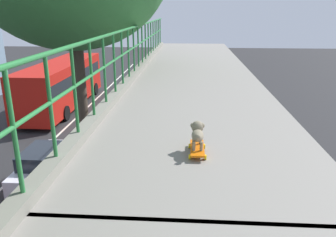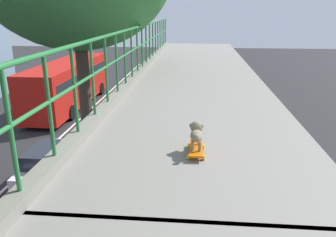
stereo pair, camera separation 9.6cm
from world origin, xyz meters
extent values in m
cube|color=gray|center=(1.33, 0.00, 4.84)|extent=(3.26, 29.58, 0.46)
cube|color=black|center=(1.33, -0.54, 5.07)|extent=(3.19, 0.06, 0.00)
cube|color=gray|center=(-0.25, 0.00, 5.14)|extent=(0.20, 28.10, 0.13)
cylinder|color=#287A39|center=(-0.25, 0.00, 6.33)|extent=(0.06, 28.10, 0.06)
cylinder|color=#287A39|center=(-0.25, 0.00, 5.82)|extent=(0.04, 28.10, 0.04)
cylinder|color=#287A39|center=(-0.25, -0.39, 5.76)|extent=(0.04, 0.04, 1.13)
cylinder|color=#287A39|center=(-0.25, 0.39, 5.76)|extent=(0.04, 0.04, 1.13)
cylinder|color=#287A39|center=(-0.25, 1.16, 5.76)|extent=(0.04, 0.04, 1.13)
cylinder|color=#287A39|center=(-0.25, 1.94, 5.76)|extent=(0.04, 0.04, 1.13)
cylinder|color=#287A39|center=(-0.25, 2.72, 5.76)|extent=(0.04, 0.04, 1.13)
cylinder|color=#287A39|center=(-0.25, 3.49, 5.76)|extent=(0.04, 0.04, 1.13)
cylinder|color=#287A39|center=(-0.25, 4.27, 5.76)|extent=(0.04, 0.04, 1.13)
cylinder|color=#287A39|center=(-0.25, 5.04, 5.76)|extent=(0.04, 0.04, 1.13)
cylinder|color=#287A39|center=(-0.25, 5.82, 5.76)|extent=(0.04, 0.04, 1.13)
cylinder|color=#287A39|center=(-0.25, 6.60, 5.76)|extent=(0.04, 0.04, 1.13)
cylinder|color=#287A39|center=(-0.25, 7.37, 5.76)|extent=(0.04, 0.04, 1.13)
cylinder|color=#287A39|center=(-0.25, 8.15, 5.76)|extent=(0.04, 0.04, 1.13)
cylinder|color=#287A39|center=(-0.25, 8.92, 5.76)|extent=(0.04, 0.04, 1.13)
cylinder|color=#287A39|center=(-0.25, 9.70, 5.76)|extent=(0.04, 0.04, 1.13)
cylinder|color=#287A39|center=(-0.25, 10.48, 5.76)|extent=(0.04, 0.04, 1.13)
cylinder|color=#287A39|center=(-0.25, 11.25, 5.76)|extent=(0.04, 0.04, 1.13)
cylinder|color=#287A39|center=(-0.25, 12.03, 5.76)|extent=(0.04, 0.04, 1.13)
cylinder|color=#287A39|center=(-0.25, 12.80, 5.76)|extent=(0.04, 0.04, 1.13)
cylinder|color=#287A39|center=(-0.25, 13.58, 5.76)|extent=(0.04, 0.04, 1.13)
cube|color=silver|center=(-4.51, 9.30, 0.54)|extent=(1.79, 4.16, 0.69)
cube|color=#1E232B|center=(-4.51, 8.93, 1.17)|extent=(1.56, 2.01, 0.57)
cylinder|color=black|center=(-3.66, 10.53, 0.34)|extent=(0.21, 0.68, 0.68)
cylinder|color=black|center=(-5.36, 10.53, 0.34)|extent=(0.21, 0.68, 0.68)
cylinder|color=black|center=(-3.66, 8.07, 0.34)|extent=(0.21, 0.68, 0.68)
cylinder|color=black|center=(-5.36, 8.07, 0.34)|extent=(0.21, 0.68, 0.68)
cube|color=#B51810|center=(-7.84, 19.82, 1.75)|extent=(2.54, 10.95, 2.95)
cube|color=black|center=(-7.84, 19.82, 2.27)|extent=(2.56, 10.07, 0.70)
cylinder|color=black|center=(-6.62, 23.65, 0.48)|extent=(0.28, 0.96, 0.96)
cylinder|color=black|center=(-9.07, 23.65, 0.48)|extent=(0.28, 0.96, 0.96)
cylinder|color=black|center=(-6.62, 16.81, 0.48)|extent=(0.28, 0.96, 0.96)
cylinder|color=black|center=(-9.07, 16.81, 0.48)|extent=(0.28, 0.96, 0.96)
cylinder|color=#473A30|center=(-2.19, 7.03, 3.25)|extent=(0.38, 0.38, 6.50)
cube|color=#E26209|center=(1.34, 0.85, 5.14)|extent=(0.17, 0.51, 0.02)
cylinder|color=yellow|center=(1.43, 1.02, 5.10)|extent=(0.02, 0.06, 0.06)
cylinder|color=yellow|center=(1.25, 1.02, 5.10)|extent=(0.02, 0.06, 0.06)
cylinder|color=yellow|center=(1.44, 0.69, 5.10)|extent=(0.02, 0.06, 0.06)
cylinder|color=yellow|center=(1.25, 0.69, 5.10)|extent=(0.02, 0.06, 0.06)
cylinder|color=gray|center=(1.38, 0.97, 5.21)|extent=(0.04, 0.04, 0.11)
cylinder|color=gray|center=(1.30, 0.97, 5.21)|extent=(0.04, 0.04, 0.11)
cylinder|color=gray|center=(1.39, 0.75, 5.21)|extent=(0.04, 0.04, 0.11)
cylinder|color=gray|center=(1.30, 0.75, 5.21)|extent=(0.04, 0.04, 0.11)
ellipsoid|color=gray|center=(1.34, 0.86, 5.31)|extent=(0.15, 0.30, 0.13)
sphere|color=gray|center=(1.34, 0.99, 5.37)|extent=(0.15, 0.15, 0.15)
ellipsoid|color=gray|center=(1.34, 1.06, 5.36)|extent=(0.05, 0.07, 0.05)
sphere|color=gray|center=(1.40, 0.99, 5.39)|extent=(0.06, 0.06, 0.06)
sphere|color=gray|center=(1.28, 0.99, 5.39)|extent=(0.06, 0.06, 0.06)
sphere|color=gray|center=(1.34, 0.71, 5.35)|extent=(0.07, 0.07, 0.07)
camera|label=1|loc=(1.23, -2.95, 6.77)|focal=35.68mm
camera|label=2|loc=(1.33, -2.94, 6.77)|focal=35.68mm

